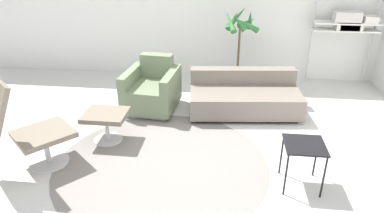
% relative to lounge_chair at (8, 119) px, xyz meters
% --- Properties ---
extents(ground_plane, '(12.00, 12.00, 0.00)m').
position_rel_lounge_chair_xyz_m(ground_plane, '(1.57, 0.58, -0.67)').
color(ground_plane, silver).
extents(round_rug, '(2.43, 2.43, 0.01)m').
position_rel_lounge_chair_xyz_m(round_rug, '(1.49, 0.36, -0.67)').
color(round_rug, slate).
rests_on(round_rug, ground_plane).
extents(lounge_chair, '(1.01, 1.05, 1.18)m').
position_rel_lounge_chair_xyz_m(lounge_chair, '(0.00, 0.00, 0.00)').
color(lounge_chair, '#BCBCC1').
rests_on(lounge_chair, ground_plane).
extents(ottoman, '(0.53, 0.45, 0.39)m').
position_rel_lounge_chair_xyz_m(ottoman, '(0.70, 0.79, -0.37)').
color(ottoman, '#BCBCC1').
rests_on(ottoman, ground_plane).
extents(armchair_red, '(0.80, 0.88, 0.77)m').
position_rel_lounge_chair_xyz_m(armchair_red, '(1.07, 1.79, -0.38)').
color(armchair_red, silver).
rests_on(armchair_red, ground_plane).
extents(couch_low, '(1.66, 0.98, 0.58)m').
position_rel_lounge_chair_xyz_m(couch_low, '(2.44, 1.84, -0.45)').
color(couch_low, black).
rests_on(couch_low, ground_plane).
extents(side_table, '(0.40, 0.40, 0.49)m').
position_rel_lounge_chair_xyz_m(side_table, '(2.97, 0.15, -0.24)').
color(side_table, black).
rests_on(side_table, ground_plane).
extents(potted_plant, '(0.60, 0.60, 1.38)m').
position_rel_lounge_chair_xyz_m(potted_plant, '(2.34, 2.74, 0.05)').
color(potted_plant, '#333338').
rests_on(potted_plant, ground_plane).
extents(shelf_unit, '(1.07, 0.28, 1.94)m').
position_rel_lounge_chair_xyz_m(shelf_unit, '(4.13, 3.11, 0.42)').
color(shelf_unit, '#BCBCC1').
rests_on(shelf_unit, ground_plane).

